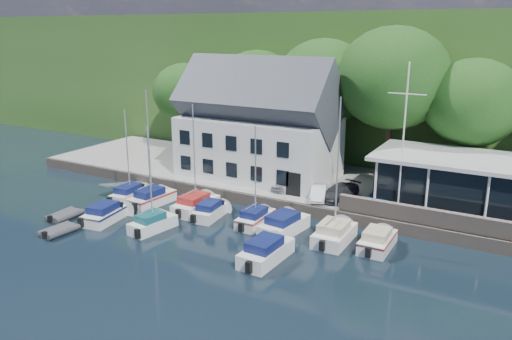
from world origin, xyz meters
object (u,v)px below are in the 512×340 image
object	(u,v)px
dinghy_1	(59,230)
boat_r2_3	(266,249)
boat_r1_1	(149,153)
boat_r1_2	(194,157)
boat_r1_4	(255,171)
boat_r2_1	(150,175)
car_silver	(283,182)
dinghy_0	(64,214)
car_dgrey	(339,192)
flagpole	(403,140)
boat_r1_0	(127,153)
boat_r1_6	(337,178)
boat_r1_7	(378,239)
car_blue	(379,198)
harbor_building	(259,130)
boat_r1_3	(211,209)
car_white	(319,192)
club_pavilion	(462,183)
boat_r2_0	(106,212)
boat_r1_5	(284,223)

from	to	relation	value
dinghy_1	boat_r2_3	bearing A→B (deg)	18.16
boat_r1_1	boat_r1_2	bearing A→B (deg)	12.42
boat_r1_4	boat_r2_1	world-z (taller)	boat_r2_1
car_silver	boat_r1_2	bearing A→B (deg)	-136.83
boat_r1_1	dinghy_0	bearing A→B (deg)	-119.01
car_dgrey	flagpole	distance (m)	7.09
boat_r1_0	boat_r1_6	bearing A→B (deg)	-5.16
boat_r1_0	dinghy_0	xyz separation A→B (m)	(-1.42, -5.89, -3.84)
boat_r2_3	dinghy_0	distance (m)	17.37
dinghy_0	dinghy_1	world-z (taller)	dinghy_0
boat_r2_1	car_silver	bearing A→B (deg)	73.42
car_silver	boat_r1_6	xyz separation A→B (m)	(7.13, -6.31, 3.10)
boat_r1_1	boat_r1_7	world-z (taller)	boat_r1_1
boat_r1_7	car_blue	bearing A→B (deg)	105.21
car_dgrey	dinghy_0	bearing A→B (deg)	-130.47
boat_r1_4	harbor_building	bearing A→B (deg)	117.07
boat_r2_3	boat_r1_0	bearing A→B (deg)	166.32
boat_r1_6	boat_r1_7	distance (m)	4.93
boat_r1_1	boat_r1_2	size ratio (longest dim) A/B	0.99
boat_r1_6	dinghy_1	world-z (taller)	boat_r1_6
harbor_building	boat_r1_3	distance (m)	10.42
boat_r1_4	car_white	bearing A→B (deg)	59.87
club_pavilion	boat_r1_1	world-z (taller)	boat_r1_1
boat_r1_2	boat_r1_4	world-z (taller)	boat_r1_2
boat_r1_0	boat_r1_7	size ratio (longest dim) A/B	1.55
boat_r2_1	dinghy_0	bearing A→B (deg)	-159.41
boat_r1_4	dinghy_1	bearing A→B (deg)	-144.48
flagpole	boat_r1_2	distance (m)	15.97
club_pavilion	flagpole	distance (m)	6.23
car_white	boat_r2_3	xyz separation A→B (m)	(0.61, -10.13, -0.78)
car_blue	boat_r2_3	xyz separation A→B (m)	(-4.12, -11.08, -0.82)
boat_r1_0	boat_r1_6	xyz separation A→B (m)	(18.68, 0.24, 0.50)
boat_r1_0	boat_r1_2	distance (m)	6.68
boat_r2_1	boat_r2_0	bearing A→B (deg)	-167.14
boat_r1_4	dinghy_0	size ratio (longest dim) A/B	3.01
club_pavilion	boat_r2_3	bearing A→B (deg)	-126.09
car_blue	boat_r1_6	bearing A→B (deg)	-103.42
boat_r1_2	boat_r2_3	bearing A→B (deg)	-27.99
boat_r1_5	boat_r1_0	bearing A→B (deg)	-172.75
car_white	boat_r1_0	size ratio (longest dim) A/B	0.41
car_silver	car_blue	world-z (taller)	car_blue
flagpole	car_dgrey	bearing A→B (deg)	170.06
car_blue	boat_r2_0	world-z (taller)	car_blue
car_blue	boat_r1_2	bearing A→B (deg)	-157.21
boat_r1_0	boat_r2_3	size ratio (longest dim) A/B	1.32
boat_r2_0	boat_r2_3	world-z (taller)	boat_r2_3
boat_r1_2	boat_r1_7	distance (m)	15.45
boat_r1_5	boat_r1_7	size ratio (longest dim) A/B	1.17
car_dgrey	boat_r2_3	size ratio (longest dim) A/B	0.65
car_white	boat_r1_7	size ratio (longest dim) A/B	0.63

